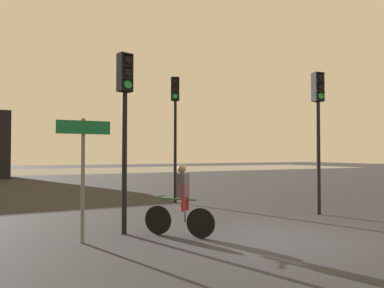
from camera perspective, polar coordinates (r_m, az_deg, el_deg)
name	(u,v)px	position (r m, az deg, el deg)	size (l,w,h in m)	color
ground_plane	(278,239)	(8.61, 12.97, -13.93)	(120.00, 120.00, 0.00)	#28282D
water_strip	(53,171)	(43.32, -20.41, -3.91)	(80.00, 16.00, 0.01)	slate
traffic_light_near_left	(125,108)	(8.91, -10.20, 5.47)	(0.37, 0.39, 4.21)	black
traffic_light_near_right	(318,115)	(12.22, 18.67, 4.14)	(0.34, 0.36, 4.38)	black
traffic_light_center	(175,116)	(14.39, -2.58, 4.31)	(0.39, 0.41, 4.81)	black
direction_sign_post	(83,162)	(8.13, -16.26, -2.58)	(1.10, 0.14, 2.60)	slate
cyclist	(181,200)	(8.52, -1.62, -8.50)	(1.14, 1.32, 1.62)	black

